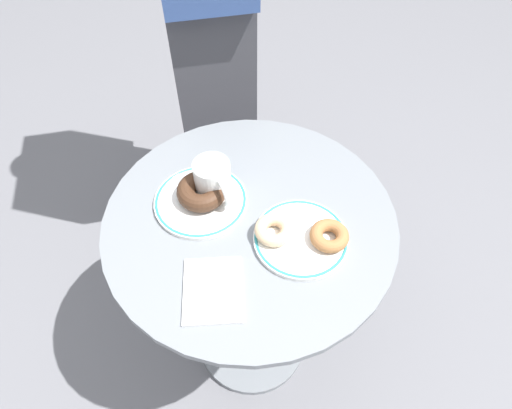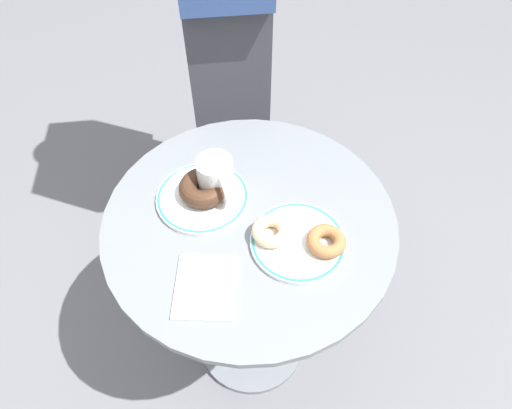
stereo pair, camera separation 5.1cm
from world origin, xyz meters
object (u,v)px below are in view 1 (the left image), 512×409
at_px(donut_chocolate, 202,191).
at_px(coffee_mug, 213,180).
at_px(plate_left, 201,201).
at_px(donut_glazed, 274,230).
at_px(donut_cinnamon, 329,236).
at_px(person_figure, 204,11).
at_px(cafe_table, 251,272).
at_px(paper_napkin, 213,290).
at_px(plate_right, 301,238).

distance_m(donut_chocolate, coffee_mug, 0.04).
bearing_deg(donut_chocolate, plate_left, -114.77).
bearing_deg(plate_left, donut_glazed, -21.17).
relative_size(donut_chocolate, donut_cinnamon, 1.36).
height_order(donut_cinnamon, person_figure, person_figure).
bearing_deg(person_figure, donut_glazed, -65.82).
distance_m(cafe_table, donut_glazed, 0.27).
relative_size(donut_cinnamon, donut_glazed, 1.00).
bearing_deg(plate_left, person_figure, 101.34).
bearing_deg(donut_chocolate, person_figure, 101.77).
relative_size(cafe_table, plate_left, 3.48).
bearing_deg(coffee_mug, donut_cinnamon, -19.96).
height_order(paper_napkin, person_figure, person_figure).
distance_m(plate_left, donut_glazed, 0.18).
xyz_separation_m(donut_cinnamon, person_figure, (-0.40, 0.63, 0.11)).
xyz_separation_m(plate_right, donut_glazed, (-0.06, -0.00, 0.02)).
relative_size(donut_cinnamon, paper_napkin, 0.57).
relative_size(plate_left, donut_cinnamon, 2.56).
xyz_separation_m(cafe_table, person_figure, (-0.23, 0.59, 0.37)).
xyz_separation_m(plate_left, donut_cinnamon, (0.28, -0.06, 0.02)).
xyz_separation_m(cafe_table, donut_chocolate, (-0.11, 0.03, 0.27)).
bearing_deg(donut_glazed, donut_cinnamon, 1.62).
distance_m(paper_napkin, coffee_mug, 0.25).
relative_size(plate_right, paper_napkin, 1.42).
distance_m(donut_cinnamon, coffee_mug, 0.28).
height_order(cafe_table, plate_right, plate_right).
bearing_deg(person_figure, donut_chocolate, -78.23).
distance_m(donut_chocolate, donut_glazed, 0.18).
bearing_deg(plate_left, cafe_table, -11.38).
xyz_separation_m(donut_chocolate, paper_napkin, (0.07, -0.21, -0.03)).
bearing_deg(cafe_table, plate_right, -20.08).
xyz_separation_m(plate_left, plate_right, (0.23, -0.06, -0.00)).
bearing_deg(plate_right, paper_napkin, -137.16).
bearing_deg(donut_cinnamon, plate_left, 167.49).
xyz_separation_m(plate_right, donut_cinnamon, (0.06, 0.00, 0.02)).
xyz_separation_m(cafe_table, donut_cinnamon, (0.17, -0.04, 0.26)).
bearing_deg(donut_glazed, cafe_table, 142.87).
bearing_deg(paper_napkin, donut_glazed, 55.36).
bearing_deg(donut_cinnamon, donut_chocolate, 166.10).
bearing_deg(donut_glazed, person_figure, 114.18).
xyz_separation_m(paper_napkin, coffee_mug, (-0.05, 0.24, 0.04)).
distance_m(coffee_mug, person_figure, 0.56).
bearing_deg(plate_right, donut_chocolate, 162.45).
xyz_separation_m(plate_left, donut_glazed, (0.17, -0.07, 0.02)).
bearing_deg(donut_cinnamon, person_figure, 122.22).
bearing_deg(person_figure, donut_cinnamon, -57.78).
relative_size(donut_glazed, coffee_mug, 0.74).
bearing_deg(person_figure, plate_left, -78.66).
bearing_deg(donut_chocolate, paper_napkin, -71.77).
height_order(plate_right, donut_cinnamon, donut_cinnamon).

